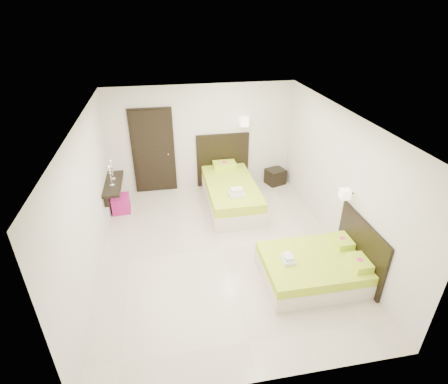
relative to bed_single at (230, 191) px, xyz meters
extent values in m
plane|color=beige|center=(-0.51, -1.72, -0.33)|extent=(5.50, 5.50, 0.00)
cube|color=beige|center=(0.00, -0.08, -0.15)|extent=(1.11, 2.22, 0.36)
cube|color=#9DC11E|center=(0.00, -0.08, 0.14)|extent=(1.10, 2.20, 0.22)
cube|color=black|center=(0.00, 1.00, 0.36)|extent=(1.33, 0.05, 1.39)
cube|color=#BFE62A|center=(0.00, 0.75, 0.32)|extent=(0.55, 0.38, 0.16)
cylinder|color=#E53570|center=(0.00, 0.75, 0.40)|extent=(0.13, 0.13, 0.00)
cube|color=white|center=(0.00, -0.69, 0.29)|extent=(0.33, 0.24, 0.09)
cube|color=white|center=(0.00, -0.69, 0.38)|extent=(0.25, 0.18, 0.09)
cube|color=#F6E6CA|center=(0.49, 0.85, 1.39)|extent=(0.20, 0.20, 0.22)
cylinder|color=#2D2116|center=(0.49, 0.93, 1.39)|extent=(0.03, 0.16, 0.03)
cube|color=beige|center=(0.88, -2.81, -0.19)|extent=(1.71, 1.28, 0.27)
cube|color=#9DC11E|center=(0.88, -2.81, 0.03)|extent=(1.69, 1.27, 0.17)
cube|color=black|center=(1.71, -2.81, 0.21)|extent=(0.05, 1.46, 1.07)
cube|color=#BFE62A|center=(1.52, -3.11, 0.18)|extent=(0.29, 0.43, 0.12)
cylinder|color=#E53570|center=(1.52, -3.11, 0.24)|extent=(0.10, 0.10, 0.00)
cube|color=#BFE62A|center=(1.52, -2.51, 0.18)|extent=(0.29, 0.43, 0.12)
cylinder|color=#E53570|center=(1.52, -2.51, 0.24)|extent=(0.10, 0.10, 0.00)
cube|color=white|center=(0.41, -2.81, 0.15)|extent=(0.19, 0.26, 0.07)
cube|color=white|center=(0.41, -2.81, 0.22)|extent=(0.14, 0.19, 0.07)
cube|color=#F6E6CA|center=(1.56, -2.27, 1.00)|extent=(0.15, 0.15, 0.17)
cylinder|color=#2D2116|center=(1.64, -2.27, 1.00)|extent=(0.16, 0.03, 0.03)
cube|color=black|center=(1.37, 0.80, -0.13)|extent=(0.56, 0.53, 0.40)
cube|color=#A01562|center=(-2.53, 0.08, -0.13)|extent=(0.42, 0.42, 0.39)
cube|color=black|center=(-1.71, 0.99, 0.72)|extent=(1.02, 0.06, 2.14)
cube|color=black|center=(-1.71, 0.95, 0.72)|extent=(0.88, 0.04, 2.06)
cylinder|color=silver|center=(-1.36, 0.92, 0.67)|extent=(0.03, 0.10, 0.03)
cube|color=black|center=(-2.59, -0.12, 0.49)|extent=(0.35, 1.20, 0.06)
cube|color=black|center=(-2.70, -0.57, 0.34)|extent=(0.10, 0.04, 0.30)
cube|color=black|center=(-2.70, 0.33, 0.34)|extent=(0.10, 0.04, 0.30)
cylinder|color=silver|center=(-2.59, -0.27, 0.53)|extent=(0.10, 0.10, 0.02)
cylinder|color=silver|center=(-2.59, -0.27, 0.65)|extent=(0.02, 0.02, 0.22)
cone|color=silver|center=(-2.59, -0.27, 0.78)|extent=(0.07, 0.07, 0.04)
cylinder|color=white|center=(-2.59, -0.27, 0.88)|extent=(0.02, 0.02, 0.15)
sphere|color=#FFB23F|center=(-2.59, -0.27, 0.96)|extent=(0.02, 0.02, 0.02)
cylinder|color=silver|center=(-2.59, 0.03, 0.53)|extent=(0.10, 0.10, 0.02)
cylinder|color=silver|center=(-2.59, 0.03, 0.65)|extent=(0.02, 0.02, 0.22)
cone|color=silver|center=(-2.59, 0.03, 0.78)|extent=(0.07, 0.07, 0.04)
cylinder|color=white|center=(-2.59, 0.03, 0.88)|extent=(0.02, 0.02, 0.15)
sphere|color=#FFB23F|center=(-2.59, 0.03, 0.96)|extent=(0.02, 0.02, 0.02)
camera|label=1|loc=(-1.45, -7.08, 3.91)|focal=28.00mm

